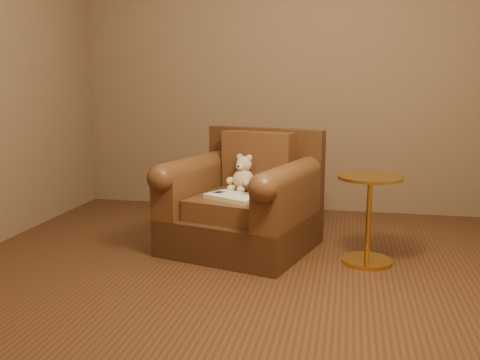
# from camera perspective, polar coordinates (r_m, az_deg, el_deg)

# --- Properties ---
(floor) EXTENTS (4.00, 4.00, 0.00)m
(floor) POSITION_cam_1_polar(r_m,az_deg,el_deg) (3.40, 0.25, -10.75)
(floor) COLOR #51301C
(floor) RESTS_ON ground
(armchair) EXTENTS (1.18, 1.14, 0.87)m
(armchair) POSITION_cam_1_polar(r_m,az_deg,el_deg) (3.96, 0.42, -2.54)
(armchair) COLOR #412715
(armchair) RESTS_ON floor
(teddy_bear) EXTENTS (0.21, 0.24, 0.28)m
(teddy_bear) POSITION_cam_1_polar(r_m,az_deg,el_deg) (4.02, 0.23, 0.33)
(teddy_bear) COLOR beige
(teddy_bear) RESTS_ON armchair
(guidebook) EXTENTS (0.45, 0.38, 0.03)m
(guidebook) POSITION_cam_1_polar(r_m,az_deg,el_deg) (3.76, -0.69, -1.81)
(guidebook) COLOR beige
(guidebook) RESTS_ON armchair
(side_table) EXTENTS (0.43, 0.43, 0.61)m
(side_table) POSITION_cam_1_polar(r_m,az_deg,el_deg) (3.73, 13.57, -3.82)
(side_table) COLOR gold
(side_table) RESTS_ON floor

